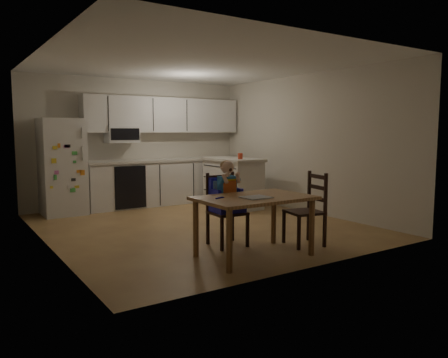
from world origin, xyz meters
TOP-DOWN VIEW (x-y plane):
  - room at (0.00, 0.48)m, footprint 4.52×5.01m
  - refrigerator at (-1.55, 2.15)m, footprint 0.72×0.70m
  - kitchen_run at (0.50, 2.24)m, footprint 3.37×0.62m
  - kitchen_island at (1.40, 1.12)m, footprint 0.68×1.30m
  - red_cup at (1.35, 0.80)m, footprint 0.09×0.09m
  - dining_table at (-0.30, -1.80)m, footprint 1.33×0.86m
  - napkin at (-0.34, -1.90)m, footprint 0.31×0.27m
  - toddler_spoon at (-0.72, -1.71)m, footprint 0.12×0.06m
  - chair_booster at (-0.29, -1.19)m, footprint 0.44×0.44m
  - chair_side at (0.65, -1.77)m, footprint 0.50×0.50m

SIDE VIEW (x-z plane):
  - kitchen_island at x=1.40m, z-range 0.00..0.96m
  - chair_side at x=0.65m, z-range 0.06..1.01m
  - dining_table at x=-0.30m, z-range 0.26..0.98m
  - chair_booster at x=-0.29m, z-range 0.11..1.22m
  - napkin at x=-0.34m, z-range 0.72..0.73m
  - toddler_spoon at x=-0.72m, z-range 0.72..0.73m
  - refrigerator at x=-1.55m, z-range 0.00..1.70m
  - kitchen_run at x=0.50m, z-range -0.20..1.95m
  - red_cup at x=1.35m, z-range 0.96..1.07m
  - room at x=0.00m, z-range -0.01..2.51m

